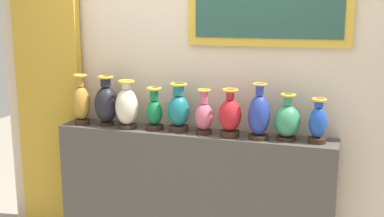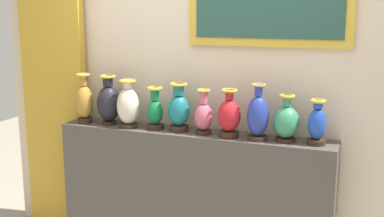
{
  "view_description": "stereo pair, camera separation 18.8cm",
  "coord_description": "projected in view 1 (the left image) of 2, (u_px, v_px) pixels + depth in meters",
  "views": [
    {
      "loc": [
        1.1,
        -3.37,
        1.94
      ],
      "look_at": [
        0.0,
        0.0,
        1.2
      ],
      "focal_mm": 45.62,
      "sensor_mm": 36.0,
      "label": 1
    },
    {
      "loc": [
        1.28,
        -3.31,
        1.94
      ],
      "look_at": [
        0.0,
        0.0,
        1.2
      ],
      "focal_mm": 45.62,
      "sensor_mm": 36.0,
      "label": 2
    }
  ],
  "objects": [
    {
      "name": "vase_cobalt",
      "position": [
        259.0,
        116.0,
        3.44
      ],
      "size": [
        0.16,
        0.16,
        0.4
      ],
      "color": "#382319",
      "rests_on": "display_shelf"
    },
    {
      "name": "vase_crimson",
      "position": [
        230.0,
        116.0,
        3.5
      ],
      "size": [
        0.17,
        0.17,
        0.35
      ],
      "color": "#382319",
      "rests_on": "display_shelf"
    },
    {
      "name": "vase_ochre",
      "position": [
        81.0,
        103.0,
        3.86
      ],
      "size": [
        0.14,
        0.14,
        0.4
      ],
      "color": "#382319",
      "rests_on": "display_shelf"
    },
    {
      "name": "vase_rose",
      "position": [
        204.0,
        116.0,
        3.58
      ],
      "size": [
        0.14,
        0.14,
        0.34
      ],
      "color": "#382319",
      "rests_on": "display_shelf"
    },
    {
      "name": "display_shelf",
      "position": [
        192.0,
        196.0,
        3.77
      ],
      "size": [
        2.13,
        0.29,
        1.02
      ],
      "primitive_type": "cube",
      "color": "#4C4742",
      "rests_on": "ground_plane"
    },
    {
      "name": "vase_jade",
      "position": [
        287.0,
        121.0,
        3.41
      ],
      "size": [
        0.18,
        0.18,
        0.33
      ],
      "color": "#382319",
      "rests_on": "display_shelf"
    },
    {
      "name": "back_wall",
      "position": [
        202.0,
        64.0,
        3.74
      ],
      "size": [
        3.51,
        0.14,
        3.01
      ],
      "color": "beige",
      "rests_on": "ground_plane"
    },
    {
      "name": "vase_teal",
      "position": [
        179.0,
        110.0,
        3.65
      ],
      "size": [
        0.16,
        0.16,
        0.37
      ],
      "color": "#382319",
      "rests_on": "display_shelf"
    },
    {
      "name": "vase_sapphire",
      "position": [
        318.0,
        123.0,
        3.34
      ],
      "size": [
        0.12,
        0.12,
        0.31
      ],
      "color": "#382319",
      "rests_on": "display_shelf"
    },
    {
      "name": "vase_ivory",
      "position": [
        127.0,
        106.0,
        3.74
      ],
      "size": [
        0.17,
        0.17,
        0.38
      ],
      "color": "#382319",
      "rests_on": "display_shelf"
    },
    {
      "name": "vase_emerald",
      "position": [
        154.0,
        111.0,
        3.71
      ],
      "size": [
        0.14,
        0.14,
        0.33
      ],
      "color": "#382319",
      "rests_on": "display_shelf"
    },
    {
      "name": "vase_onyx",
      "position": [
        106.0,
        103.0,
        3.83
      ],
      "size": [
        0.19,
        0.19,
        0.4
      ],
      "color": "#382319",
      "rests_on": "display_shelf"
    },
    {
      "name": "curtain_gold",
      "position": [
        49.0,
        88.0,
        4.08
      ],
      "size": [
        0.59,
        0.08,
        2.55
      ],
      "primitive_type": "cube",
      "color": "gold",
      "rests_on": "ground_plane"
    }
  ]
}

